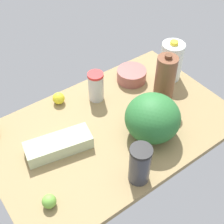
{
  "coord_description": "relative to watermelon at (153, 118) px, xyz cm",
  "views": [
    {
      "loc": [
        61.36,
        83.91,
        117.39
      ],
      "look_at": [
        0.0,
        0.0,
        13.0
      ],
      "focal_mm": 50.0,
      "sensor_mm": 36.0,
      "label": 1
    }
  ],
  "objects": [
    {
      "name": "watermelon",
      "position": [
        0.0,
        0.0,
        0.0
      ],
      "size": [
        25.85,
        25.85,
        21.99
      ],
      "primitive_type": "ellipsoid",
      "color": "#2A6E32",
      "rests_on": "countertop"
    },
    {
      "name": "chocolate_milk_jug",
      "position": [
        -21.26,
        -14.66,
        2.58
      ],
      "size": [
        10.4,
        10.4,
        28.73
      ],
      "color": "brown",
      "rests_on": "countertop"
    },
    {
      "name": "lime_near_front",
      "position": [
        57.25,
        4.73,
        -8.12
      ],
      "size": [
        5.76,
        5.76,
        5.76
      ],
      "primitive_type": "sphere",
      "color": "#6DAC3E",
      "rests_on": "countertop"
    },
    {
      "name": "shaker_bottle",
      "position": [
        20.62,
        15.71,
        -1.27
      ],
      "size": [
        9.23,
        9.23,
        19.38
      ],
      "color": "#36383E",
      "rests_on": "countertop"
    },
    {
      "name": "mixing_bowl",
      "position": [
        -18.2,
        -37.66,
        -7.53
      ],
      "size": [
        16.7,
        16.7,
        6.93
      ],
      "primitive_type": "cylinder",
      "color": "#9D554F",
      "rests_on": "countertop"
    },
    {
      "name": "egg_carton",
      "position": [
        40.41,
        -17.49,
        -7.66
      ],
      "size": [
        31.84,
        17.1,
        6.67
      ],
      "primitive_type": "cube",
      "rotation": [
        0.0,
        0.0,
        -0.21
      ],
      "color": "beige",
      "rests_on": "countertop"
    },
    {
      "name": "lemon_beside_bowl",
      "position": [
        24.88,
        -45.32,
        -7.82
      ],
      "size": [
        6.35,
        6.35,
        6.35
      ],
      "primitive_type": "sphere",
      "color": "yellow",
      "rests_on": "countertop"
    },
    {
      "name": "tumbler_cup",
      "position": [
        6.81,
        -36.61,
        -2.68
      ],
      "size": [
        8.37,
        8.37,
        16.55
      ],
      "color": "silver",
      "rests_on": "countertop"
    },
    {
      "name": "milk_jug",
      "position": [
        -37.58,
        -26.92,
        0.18
      ],
      "size": [
        12.63,
        12.63,
        23.92
      ],
      "color": "white",
      "rests_on": "countertop"
    },
    {
      "name": "countertop",
      "position": [
        12.2,
        -14.96,
        -12.5
      ],
      "size": [
        120.0,
        76.0,
        3.0
      ],
      "primitive_type": "cube",
      "color": "olive",
      "rests_on": "ground"
    }
  ]
}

